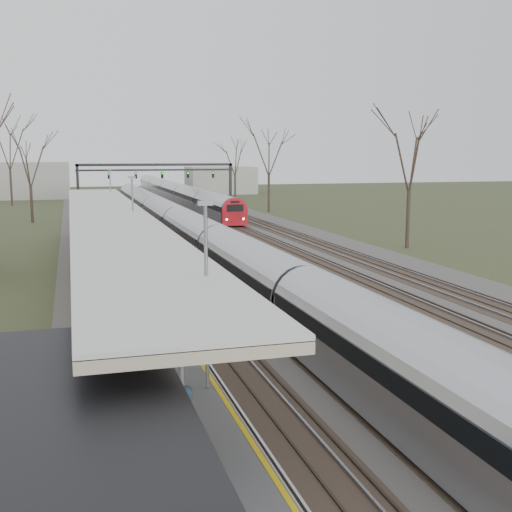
{
  "coord_description": "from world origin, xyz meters",
  "views": [
    {
      "loc": [
        -11.02,
        -2.14,
        7.23
      ],
      "look_at": [
        -1.83,
        29.58,
        2.0
      ],
      "focal_mm": 45.0,
      "sensor_mm": 36.0,
      "label": 1
    }
  ],
  "objects": [
    {
      "name": "track_bed",
      "position": [
        0.26,
        55.0,
        0.06
      ],
      "size": [
        24.0,
        160.0,
        0.22
      ],
      "color": "#474442",
      "rests_on": "ground"
    },
    {
      "name": "platform",
      "position": [
        -9.05,
        37.5,
        0.5
      ],
      "size": [
        3.5,
        69.0,
        1.0
      ],
      "primitive_type": "cube",
      "color": "#9E9B93",
      "rests_on": "ground"
    },
    {
      "name": "canopy",
      "position": [
        -9.05,
        32.99,
        3.93
      ],
      "size": [
        4.1,
        50.0,
        3.11
      ],
      "color": "slate",
      "rests_on": "platform"
    },
    {
      "name": "signal_gantry",
      "position": [
        0.29,
        84.99,
        4.91
      ],
      "size": [
        21.0,
        0.59,
        6.08
      ],
      "color": "black",
      "rests_on": "ground"
    },
    {
      "name": "tree_east_far",
      "position": [
        14.0,
        42.0,
        7.29
      ],
      "size": [
        5.0,
        5.0,
        10.3
      ],
      "color": "#2D231C",
      "rests_on": "ground"
    },
    {
      "name": "train_near",
      "position": [
        -2.5,
        50.33,
        1.48
      ],
      "size": [
        2.62,
        90.21,
        3.05
      ],
      "color": "#9EA1A7",
      "rests_on": "ground"
    },
    {
      "name": "train_far",
      "position": [
        4.5,
        96.24,
        1.48
      ],
      "size": [
        2.62,
        75.21,
        3.05
      ],
      "color": "#9EA1A7",
      "rests_on": "ground"
    },
    {
      "name": "passenger",
      "position": [
        -9.01,
        9.58,
        1.91
      ],
      "size": [
        0.5,
        0.7,
        1.83
      ],
      "primitive_type": "imported",
      "rotation": [
        0.0,
        0.0,
        1.48
      ],
      "color": "#273B4C",
      "rests_on": "platform"
    }
  ]
}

